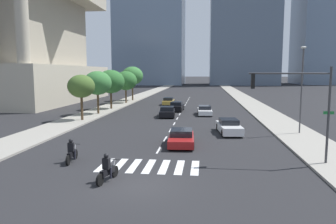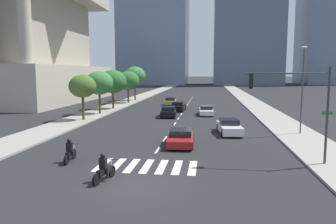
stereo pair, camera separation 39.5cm
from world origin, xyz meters
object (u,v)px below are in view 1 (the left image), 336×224
motorcycle_trailing (72,153)px  street_tree_fourth (126,81)px  sedan_gold_3 (168,101)px  traffic_signal_near (298,97)px  sedan_black_2 (167,112)px  street_tree_nearest (81,86)px  street_tree_third (111,82)px  sedan_white_4 (229,127)px  motorcycle_lead (107,170)px  sedan_white_5 (205,111)px  street_lamp_east (302,83)px  street_tree_second (98,83)px  sedan_red_1 (181,138)px  street_tree_fifth (132,76)px  sedan_black_0 (177,107)px

motorcycle_trailing → street_tree_fourth: (-5.63, 37.07, 3.44)m
sedan_gold_3 → traffic_signal_near: size_ratio=0.80×
sedan_black_2 → street_tree_nearest: size_ratio=0.87×
street_tree_third → street_tree_fourth: bearing=90.0°
traffic_signal_near → street_tree_third: 33.02m
street_tree_nearest → street_tree_third: street_tree_third is taller
sedan_white_4 → street_tree_fourth: bearing=-154.3°
sedan_white_4 → street_tree_third: size_ratio=0.86×
motorcycle_lead → traffic_signal_near: (10.31, 4.25, 3.49)m
sedan_white_5 → traffic_signal_near: size_ratio=0.82×
street_lamp_east → street_tree_nearest: 22.83m
motorcycle_lead → street_tree_second: 26.91m
sedan_red_1 → sedan_white_4: sedan_white_4 is taller
street_lamp_east → sedan_white_4: bearing=-179.3°
motorcycle_trailing → traffic_signal_near: (13.55, 1.02, 3.49)m
street_tree_third → sedan_red_1: bearing=-61.8°
sedan_gold_3 → street_tree_fifth: bearing=48.2°
sedan_red_1 → traffic_signal_near: traffic_signal_near is taller
sedan_black_2 → traffic_signal_near: 22.61m
street_tree_fourth → sedan_black_0: bearing=-45.4°
sedan_red_1 → sedan_gold_3: (-4.35, 30.39, 0.03)m
motorcycle_lead → street_tree_fifth: street_tree_fifth is taller
motorcycle_lead → sedan_red_1: 9.26m
traffic_signal_near → street_lamp_east: street_lamp_east is taller
motorcycle_trailing → street_tree_fourth: street_tree_fourth is taller
sedan_black_0 → street_tree_third: size_ratio=0.76×
motorcycle_trailing → sedan_red_1: 8.41m
traffic_signal_near → street_lamp_east: (2.96, 9.75, 0.46)m
motorcycle_lead → sedan_gold_3: 39.12m
sedan_white_5 → motorcycle_lead: bearing=-13.1°
motorcycle_lead → street_lamp_east: (13.27, 14.00, 3.95)m
sedan_white_4 → street_lamp_east: street_lamp_east is taller
motorcycle_lead → motorcycle_trailing: (-3.25, 3.23, 0.00)m
sedan_gold_3 → street_tree_nearest: bearing=157.4°
traffic_signal_near → street_tree_nearest: size_ratio=1.12×
street_lamp_east → street_tree_nearest: (-22.14, 5.53, -0.61)m
sedan_gold_3 → traffic_signal_near: (11.52, -34.86, 3.50)m
motorcycle_trailing → sedan_gold_3: 35.93m
sedan_black_0 → street_tree_second: size_ratio=0.79×
traffic_signal_near → street_tree_fourth: 40.84m
motorcycle_trailing → street_tree_second: (-5.63, 21.93, 3.53)m
sedan_white_5 → street_tree_third: bearing=-110.6°
motorcycle_lead → sedan_white_5: motorcycle_lead is taller
sedan_black_2 → street_tree_fourth: size_ratio=0.80×
street_tree_second → street_tree_fourth: 15.14m
sedan_black_2 → traffic_signal_near: (10.03, -19.96, 3.48)m
sedan_black_0 → street_tree_nearest: bearing=140.4°
sedan_gold_3 → sedan_red_1: bearing=-173.1°
motorcycle_trailing → sedan_gold_3: size_ratio=0.46×
sedan_red_1 → street_lamp_east: street_lamp_east is taller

